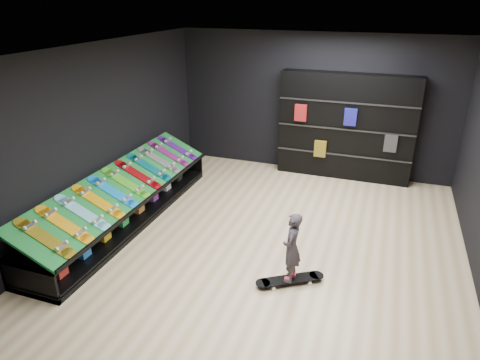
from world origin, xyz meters
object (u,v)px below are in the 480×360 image
(display_rack, at_px, (126,208))
(child, at_px, (291,260))
(floor_skateboard, at_px, (290,281))
(back_shelving, at_px, (346,127))

(display_rack, relative_size, child, 7.48)
(floor_skateboard, bearing_deg, display_rack, 132.99)
(back_shelving, bearing_deg, display_rack, -134.89)
(display_rack, bearing_deg, back_shelving, 45.11)
(floor_skateboard, xyz_separation_m, child, (0.00, 0.00, 0.34))
(display_rack, xyz_separation_m, child, (3.14, -0.81, 0.14))
(floor_skateboard, relative_size, child, 1.63)
(back_shelving, distance_m, child, 4.19)
(display_rack, distance_m, back_shelving, 4.77)
(display_rack, distance_m, floor_skateboard, 3.25)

